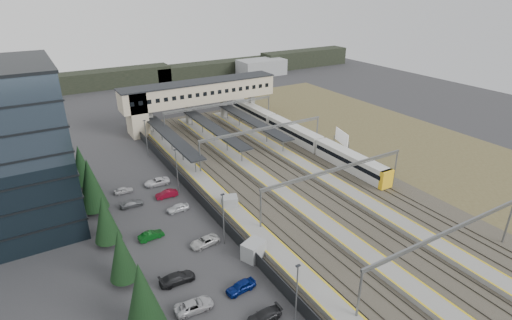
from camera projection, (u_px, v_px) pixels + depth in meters
ground at (246, 204)px, 66.48m from camera, size 220.00×220.00×0.00m
conifer_row at (111, 230)px, 51.21m from camera, size 4.42×49.82×9.50m
car_park at (189, 252)px, 53.90m from camera, size 10.63×44.66×1.30m
lampposts at (197, 190)px, 61.96m from camera, size 0.50×53.25×8.07m
fence at (198, 196)px, 66.96m from camera, size 0.08×90.00×2.00m
relay_cabin_near at (253, 250)px, 53.18m from camera, size 3.61×3.20×2.49m
relay_cabin_far at (230, 203)px, 64.56m from camera, size 3.13×2.88×2.34m
rail_corridor at (276, 178)px, 74.64m from camera, size 34.00×90.00×0.92m
canopies at (214, 128)px, 89.32m from camera, size 23.10×30.00×3.28m
footbridge at (190, 95)px, 99.77m from camera, size 40.40×6.40×11.20m
gantries at (295, 151)px, 71.98m from camera, size 28.40×62.28×7.17m
train at (295, 133)px, 92.16m from camera, size 2.70×56.29×3.39m
billboard at (342, 138)px, 85.97m from camera, size 1.62×5.49×4.74m
scrub_east at (406, 144)px, 91.38m from camera, size 34.00×120.00×0.06m
treeline_far at (180, 72)px, 148.76m from camera, size 170.00×19.00×7.00m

